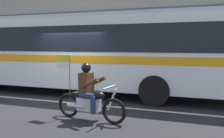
# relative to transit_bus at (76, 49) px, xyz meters

# --- Properties ---
(ground_plane) EXTENTS (60.00, 60.00, 0.00)m
(ground_plane) POSITION_rel_transit_bus_xyz_m (0.50, -1.19, -1.88)
(ground_plane) COLOR black
(sidewalk_curb) EXTENTS (28.00, 3.80, 0.15)m
(sidewalk_curb) POSITION_rel_transit_bus_xyz_m (0.50, 3.91, -1.81)
(sidewalk_curb) COLOR #B7B2A8
(sidewalk_curb) RESTS_ON ground_plane
(lane_center_stripe) EXTENTS (26.60, 0.14, 0.01)m
(lane_center_stripe) POSITION_rel_transit_bus_xyz_m (0.50, -1.79, -1.88)
(lane_center_stripe) COLOR silver
(lane_center_stripe) RESTS_ON ground_plane
(transit_bus) EXTENTS (13.07, 2.69, 3.22)m
(transit_bus) POSITION_rel_transit_bus_xyz_m (0.00, 0.00, 0.00)
(transit_bus) COLOR white
(transit_bus) RESTS_ON ground_plane
(motorcycle_with_rider) EXTENTS (2.18, 0.68, 1.78)m
(motorcycle_with_rider) POSITION_rel_transit_bus_xyz_m (2.21, -3.38, -1.22)
(motorcycle_with_rider) COLOR black
(motorcycle_with_rider) RESTS_ON ground_plane
(fire_hydrant) EXTENTS (0.22, 0.30, 0.75)m
(fire_hydrant) POSITION_rel_transit_bus_xyz_m (5.26, 2.64, -1.37)
(fire_hydrant) COLOR #4C8C3F
(fire_hydrant) RESTS_ON sidewalk_curb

